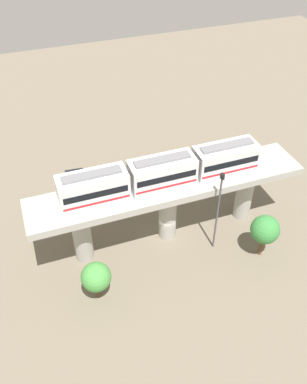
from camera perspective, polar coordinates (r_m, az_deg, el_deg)
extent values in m
plane|color=#706654|center=(46.82, 1.87, -5.83)|extent=(120.00, 120.00, 0.00)
cylinder|color=#A8A59E|center=(42.82, -9.85, -5.78)|extent=(1.90, 1.90, 6.62)
cylinder|color=#A8A59E|center=(44.49, 1.96, -2.88)|extent=(1.90, 1.90, 6.62)
cylinder|color=#A8A59E|center=(47.98, 12.44, -0.19)|extent=(1.90, 1.90, 6.62)
cube|color=#A8A59E|center=(42.04, 2.08, 0.80)|extent=(5.20, 28.85, 0.80)
cube|color=silver|center=(39.20, -8.33, 0.50)|extent=(2.60, 6.60, 3.00)
cube|color=black|center=(39.04, -8.36, 0.78)|extent=(2.64, 6.07, 0.70)
cube|color=red|center=(39.68, -8.23, -0.33)|extent=(2.64, 6.34, 0.24)
cube|color=slate|center=(38.19, -8.56, 2.37)|extent=(1.10, 5.61, 0.24)
cube|color=silver|center=(40.65, 1.20, 2.65)|extent=(2.60, 6.60, 3.00)
cube|color=black|center=(40.49, 1.21, 2.93)|extent=(2.64, 6.07, 0.70)
cube|color=red|center=(41.11, 1.19, 1.82)|extent=(2.64, 6.34, 0.24)
cube|color=slate|center=(39.67, 1.24, 4.50)|extent=(1.10, 5.61, 0.24)
cube|color=silver|center=(43.17, 9.88, 4.54)|extent=(2.60, 6.60, 3.00)
cube|color=black|center=(43.03, 9.92, 4.81)|extent=(2.64, 6.07, 0.70)
cube|color=red|center=(43.61, 9.77, 3.74)|extent=(2.64, 6.34, 0.24)
cube|color=slate|center=(42.26, 10.13, 6.32)|extent=(1.10, 5.61, 0.24)
cube|color=white|center=(54.07, -10.88, 1.54)|extent=(2.22, 4.36, 1.00)
cube|color=black|center=(53.55, -10.84, 2.31)|extent=(1.87, 2.46, 0.76)
cube|color=yellow|center=(50.60, -2.87, -0.81)|extent=(2.60, 4.47, 1.00)
cube|color=black|center=(50.06, -2.74, -0.01)|extent=(2.06, 2.58, 0.76)
cube|color=#284CB7|center=(54.34, 8.76, 2.06)|extent=(2.43, 4.43, 1.00)
cube|color=black|center=(53.86, 8.99, 2.82)|extent=(1.98, 2.53, 0.76)
cylinder|color=brown|center=(45.22, 14.66, -7.03)|extent=(0.36, 0.36, 2.87)
sphere|color=#38843D|center=(43.63, 15.15, -5.02)|extent=(3.00, 3.00, 3.00)
cylinder|color=brown|center=(40.96, -7.69, -13.15)|extent=(0.36, 0.36, 2.15)
sphere|color=#479342|center=(39.49, -7.93, -11.54)|extent=(2.86, 2.86, 2.86)
cylinder|color=#4C4C51|center=(42.69, 8.77, -3.14)|extent=(0.20, 0.20, 9.42)
cube|color=black|center=(39.45, 9.49, 2.14)|extent=(0.44, 0.28, 0.60)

